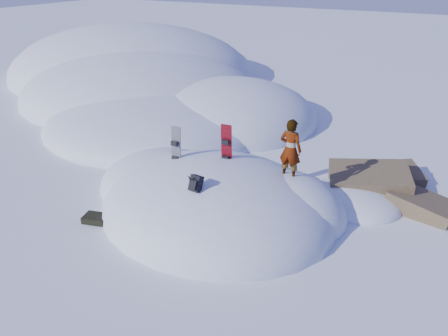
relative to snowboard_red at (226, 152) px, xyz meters
The scene contains 9 objects.
ground 1.79m from the snowboard_red, 85.91° to the right, with size 120.00×120.00×0.00m, color white.
snow_mound 1.72m from the snowboard_red, 104.72° to the right, with size 8.00×6.00×3.00m.
snow_ridge 13.93m from the snowboard_red, 138.63° to the left, with size 21.50×18.50×6.40m.
rock_outcrop 4.71m from the snowboard_red, 31.46° to the left, with size 4.68×4.41×1.68m.
snowboard_red is the anchor object (origin of this frame).
snowboard_dark 1.51m from the snowboard_red, 158.99° to the right, with size 0.31×0.22×1.59m.
backpack 1.96m from the snowboard_red, 85.03° to the right, with size 0.33×0.41×0.49m.
gear_pile 4.09m from the snowboard_red, 133.51° to the right, with size 0.91×0.70×0.24m.
person 1.89m from the snowboard_red, ahead, with size 0.64×0.42×1.75m, color slate.
Camera 1 is at (5.47, -9.50, 6.63)m, focal length 35.00 mm.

